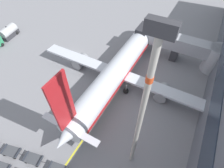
{
  "coord_description": "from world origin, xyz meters",
  "views": [
    {
      "loc": [
        24.31,
        -24.58,
        26.91
      ],
      "look_at": [
        13.65,
        -4.98,
        2.14
      ],
      "focal_mm": 28.0,
      "sensor_mm": 36.0,
      "label": 1
    }
  ],
  "objects_px": {
    "baggage_dolly_row_near_col_c": "(1,168)",
    "baggage_dolly_row_mid_a_col_c": "(12,151)",
    "apron_light_mast": "(142,112)",
    "baggage_dolly_row_mid_a_col_d": "(34,159)",
    "airplane": "(119,68)",
    "fuel_tanker_primary": "(6,34)"
  },
  "relations": [
    {
      "from": "airplane",
      "to": "baggage_dolly_row_near_col_c",
      "type": "bearing_deg",
      "value": -105.02
    },
    {
      "from": "baggage_dolly_row_near_col_c",
      "to": "baggage_dolly_row_mid_a_col_c",
      "type": "height_order",
      "value": "same"
    },
    {
      "from": "baggage_dolly_row_near_col_c",
      "to": "apron_light_mast",
      "type": "bearing_deg",
      "value": 33.08
    },
    {
      "from": "fuel_tanker_primary",
      "to": "baggage_dolly_row_mid_a_col_d",
      "type": "xyz_separation_m",
      "value": [
        30.0,
        -20.12,
        -0.82
      ]
    },
    {
      "from": "fuel_tanker_primary",
      "to": "apron_light_mast",
      "type": "relative_size",
      "value": 0.38
    },
    {
      "from": "baggage_dolly_row_near_col_c",
      "to": "apron_light_mast",
      "type": "distance_m",
      "value": 22.34
    },
    {
      "from": "baggage_dolly_row_near_col_c",
      "to": "baggage_dolly_row_mid_a_col_c",
      "type": "bearing_deg",
      "value": 103.46
    },
    {
      "from": "airplane",
      "to": "apron_light_mast",
      "type": "distance_m",
      "value": 19.19
    },
    {
      "from": "baggage_dolly_row_mid_a_col_d",
      "to": "apron_light_mast",
      "type": "xyz_separation_m",
      "value": [
        12.53,
        7.08,
        12.17
      ]
    },
    {
      "from": "airplane",
      "to": "baggage_dolly_row_mid_a_col_c",
      "type": "xyz_separation_m",
      "value": [
        -7.03,
        -21.75,
        -2.66
      ]
    },
    {
      "from": "baggage_dolly_row_near_col_c",
      "to": "apron_light_mast",
      "type": "height_order",
      "value": "apron_light_mast"
    },
    {
      "from": "fuel_tanker_primary",
      "to": "apron_light_mast",
      "type": "distance_m",
      "value": 45.91
    },
    {
      "from": "baggage_dolly_row_mid_a_col_c",
      "to": "apron_light_mast",
      "type": "xyz_separation_m",
      "value": [
        16.26,
        7.86,
        12.17
      ]
    },
    {
      "from": "baggage_dolly_row_mid_a_col_d",
      "to": "apron_light_mast",
      "type": "height_order",
      "value": "apron_light_mast"
    },
    {
      "from": "airplane",
      "to": "apron_light_mast",
      "type": "relative_size",
      "value": 1.72
    },
    {
      "from": "baggage_dolly_row_mid_a_col_c",
      "to": "baggage_dolly_row_mid_a_col_d",
      "type": "distance_m",
      "value": 3.81
    },
    {
      "from": "fuel_tanker_primary",
      "to": "baggage_dolly_row_near_col_c",
      "type": "relative_size",
      "value": 2.55
    },
    {
      "from": "apron_light_mast",
      "to": "baggage_dolly_row_near_col_c",
      "type": "bearing_deg",
      "value": -146.92
    },
    {
      "from": "airplane",
      "to": "baggage_dolly_row_mid_a_col_d",
      "type": "xyz_separation_m",
      "value": [
        -3.31,
        -20.96,
        -2.66
      ]
    },
    {
      "from": "airplane",
      "to": "fuel_tanker_primary",
      "type": "bearing_deg",
      "value": -178.55
    },
    {
      "from": "airplane",
      "to": "baggage_dolly_row_mid_a_col_c",
      "type": "bearing_deg",
      "value": -107.92
    },
    {
      "from": "fuel_tanker_primary",
      "to": "baggage_dolly_row_mid_a_col_c",
      "type": "bearing_deg",
      "value": -38.5
    }
  ]
}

